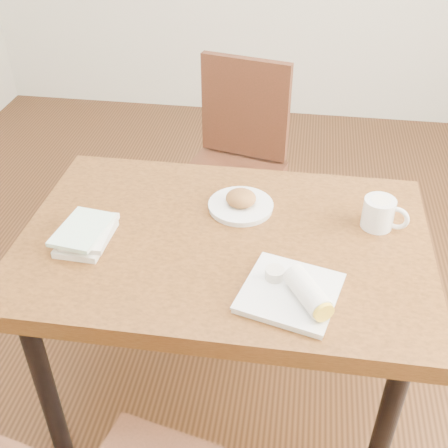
# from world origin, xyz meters

# --- Properties ---
(ground) EXTENTS (4.00, 5.00, 0.01)m
(ground) POSITION_xyz_m (0.00, 0.00, -0.01)
(ground) COLOR #472814
(ground) RESTS_ON ground
(table) EXTENTS (1.23, 0.82, 0.75)m
(table) POSITION_xyz_m (0.00, 0.00, 0.67)
(table) COLOR brown
(table) RESTS_ON ground
(chair_far) EXTENTS (0.50, 0.50, 0.95)m
(chair_far) POSITION_xyz_m (-0.07, 0.85, 0.55)
(chair_far) COLOR #421E13
(chair_far) RESTS_ON ground
(plate_scone) EXTENTS (0.21, 0.21, 0.07)m
(plate_scone) POSITION_xyz_m (0.03, 0.16, 0.77)
(plate_scone) COLOR white
(plate_scone) RESTS_ON table
(coffee_mug) EXTENTS (0.14, 0.10, 0.10)m
(coffee_mug) POSITION_xyz_m (0.46, 0.13, 0.80)
(coffee_mug) COLOR white
(coffee_mug) RESTS_ON table
(plate_burrito) EXTENTS (0.30, 0.30, 0.08)m
(plate_burrito) POSITION_xyz_m (0.22, -0.23, 0.77)
(plate_burrito) COLOR white
(plate_burrito) RESTS_ON table
(book_stack) EXTENTS (0.16, 0.21, 0.05)m
(book_stack) POSITION_xyz_m (-0.40, -0.08, 0.78)
(book_stack) COLOR white
(book_stack) RESTS_ON table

